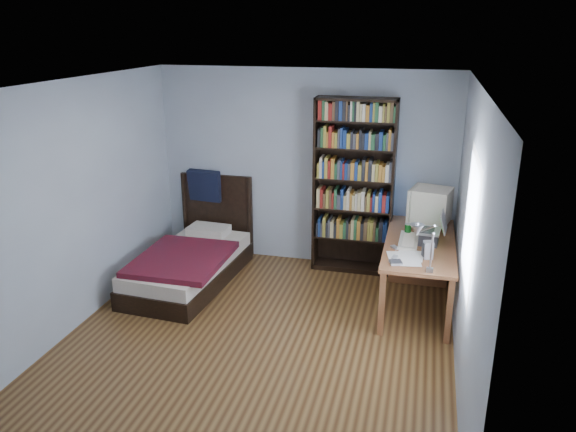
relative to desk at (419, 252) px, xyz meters
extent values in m
plane|color=#4A2C15|center=(-1.50, -1.68, -0.42)|extent=(4.20, 4.20, 0.00)
plane|color=white|center=(-1.50, -1.68, 2.08)|extent=(4.20, 4.20, 0.00)
cube|color=#98A2B2|center=(-1.50, 0.42, 0.83)|extent=(3.80, 0.04, 2.50)
cube|color=#98A2B2|center=(-1.50, -3.78, 0.83)|extent=(3.80, 0.04, 2.50)
cube|color=#98A2B2|center=(-3.40, -1.68, 0.83)|extent=(0.04, 4.20, 2.50)
cube|color=#98A2B2|center=(0.40, -1.68, 0.83)|extent=(0.04, 4.20, 2.50)
cube|color=white|center=(0.38, -1.83, 1.03)|extent=(0.01, 1.14, 1.14)
cube|color=white|center=(0.38, -1.83, 1.03)|extent=(0.01, 1.00, 1.00)
cube|color=brown|center=(0.00, -0.48, 0.29)|extent=(0.75, 1.71, 0.04)
cube|color=brown|center=(-0.32, -1.28, -0.08)|extent=(0.06, 0.06, 0.69)
cube|color=brown|center=(0.32, -1.28, -0.08)|extent=(0.06, 0.06, 0.69)
cube|color=brown|center=(-0.32, 0.33, -0.08)|extent=(0.06, 0.06, 0.69)
cube|color=brown|center=(0.32, 0.33, -0.08)|extent=(0.06, 0.06, 0.69)
cube|color=brown|center=(0.00, 0.16, -0.08)|extent=(0.69, 0.40, 0.68)
cube|color=beige|center=(0.06, -0.02, 0.33)|extent=(0.31, 0.28, 0.03)
cylinder|color=beige|center=(0.06, -0.02, 0.37)|extent=(0.10, 0.10, 0.06)
cube|color=beige|center=(0.09, -0.02, 0.60)|extent=(0.49, 0.48, 0.39)
cube|color=#B3AB95|center=(-0.12, -0.02, 0.60)|extent=(0.13, 0.41, 0.41)
cube|color=#417DED|center=(-0.13, -0.02, 0.60)|extent=(0.08, 0.30, 0.27)
cube|color=#2D2D30|center=(0.08, -0.50, 0.38)|extent=(0.22, 0.25, 0.14)
cube|color=#ADACB1|center=(0.08, -0.50, 0.46)|extent=(0.25, 0.32, 0.02)
cube|color=#2D2D30|center=(0.06, -0.50, 0.47)|extent=(0.17, 0.25, 0.00)
cube|color=#ADACB1|center=(0.23, -0.50, 0.57)|extent=(0.10, 0.31, 0.21)
cube|color=#0CBF26|center=(0.22, -0.50, 0.57)|extent=(0.07, 0.25, 0.17)
cube|color=#99999E|center=(0.11, -1.26, 0.33)|extent=(0.06, 0.05, 0.04)
cylinder|color=#99999E|center=(0.11, -1.33, 0.55)|extent=(0.02, 0.15, 0.41)
cylinder|color=#99999E|center=(0.03, -1.55, 0.85)|extent=(0.17, 0.34, 0.20)
cone|color=#99999E|center=(-0.04, -1.71, 0.89)|extent=(0.13, 0.13, 0.11)
cube|color=#B3AB95|center=(-0.13, -0.53, 0.33)|extent=(0.21, 0.51, 0.05)
cube|color=gray|center=(0.08, -0.92, 0.40)|extent=(0.11, 0.11, 0.18)
cylinder|color=#073617|center=(-0.15, -0.30, 0.38)|extent=(0.07, 0.07, 0.13)
ellipsoid|color=silver|center=(-0.04, -0.19, 0.33)|extent=(0.07, 0.12, 0.04)
cube|color=#ADACB1|center=(-0.26, -0.74, 0.32)|extent=(0.10, 0.12, 0.02)
cube|color=gray|center=(-0.24, -1.01, 0.32)|extent=(0.06, 0.10, 0.02)
cube|color=gray|center=(-0.22, -1.14, 0.32)|extent=(0.14, 0.14, 0.02)
cube|color=black|center=(-1.32, 0.26, 0.67)|extent=(0.03, 0.30, 2.18)
cube|color=black|center=(-0.37, 0.26, 0.67)|extent=(0.03, 0.30, 2.18)
cube|color=black|center=(-0.85, 0.26, 1.74)|extent=(0.98, 0.30, 0.03)
cube|color=black|center=(-0.85, 0.26, -0.39)|extent=(0.98, 0.30, 0.06)
cube|color=black|center=(-0.85, 0.40, 0.67)|extent=(0.98, 0.02, 2.18)
cube|color=olive|center=(-0.85, 0.24, 0.70)|extent=(0.90, 0.22, 1.98)
cube|color=black|center=(-2.70, -0.63, -0.31)|extent=(1.05, 1.92, 0.22)
cube|color=beige|center=(-2.70, -0.63, -0.12)|extent=(1.01, 1.86, 0.16)
cube|color=maroon|center=(-2.67, -0.86, -0.01)|extent=(0.99, 1.21, 0.07)
cube|color=beige|center=(-2.70, 0.05, 0.01)|extent=(0.53, 0.36, 0.12)
cube|color=black|center=(-2.70, 0.38, 0.13)|extent=(0.99, 0.05, 1.10)
cylinder|color=black|center=(-3.17, 0.36, 0.13)|extent=(0.06, 0.06, 1.10)
cylinder|color=black|center=(-2.23, 0.36, 0.13)|extent=(0.06, 0.06, 1.10)
cube|color=black|center=(-2.85, 0.35, 0.53)|extent=(0.46, 0.20, 0.43)
camera|label=1|loc=(-0.01, -6.38, 2.56)|focal=35.00mm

